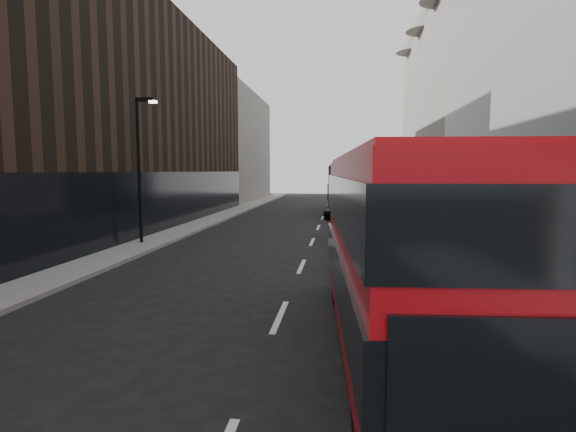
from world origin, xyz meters
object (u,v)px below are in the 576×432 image
(street_lamp, at_px, (140,160))
(car_c, at_px, (339,209))
(car_b, at_px, (354,226))
(car_a, at_px, (364,243))
(grey_bus, at_px, (351,187))
(red_bus, at_px, (395,243))

(street_lamp, height_order, car_c, street_lamp)
(car_b, height_order, car_c, car_b)
(car_a, distance_m, car_b, 5.67)
(grey_bus, distance_m, car_b, 17.45)
(car_b, distance_m, car_c, 11.66)
(car_a, distance_m, car_c, 17.33)
(red_bus, distance_m, car_c, 26.08)
(red_bus, height_order, car_a, red_bus)
(street_lamp, relative_size, car_a, 1.51)
(street_lamp, height_order, car_b, street_lamp)
(grey_bus, bearing_deg, car_a, -86.02)
(street_lamp, bearing_deg, grey_bus, 62.37)
(red_bus, bearing_deg, street_lamp, 128.90)
(car_a, height_order, car_c, car_a)
(grey_bus, bearing_deg, street_lamp, -113.92)
(street_lamp, bearing_deg, car_b, 14.36)
(grey_bus, bearing_deg, red_bus, -85.73)
(car_c, bearing_deg, car_b, -78.01)
(grey_bus, xyz_separation_m, car_c, (-0.97, -5.76, -1.54))
(car_b, bearing_deg, grey_bus, 82.53)
(street_lamp, bearing_deg, red_bus, -47.35)
(street_lamp, xyz_separation_m, red_bus, (10.80, -11.73, -1.98))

